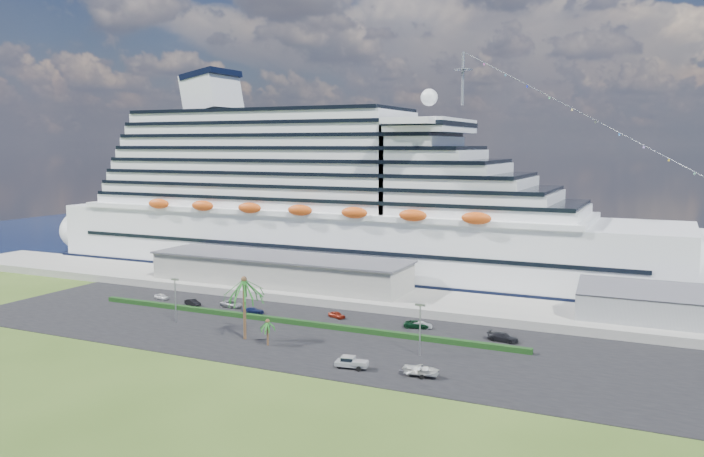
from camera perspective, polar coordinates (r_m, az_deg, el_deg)
The scene contains 22 objects.
ground at distance 111.21m, azimuth -5.70°, elevation -10.31°, with size 420.00×420.00×0.00m, color #344B19.
asphalt_lot at distance 120.37m, azimuth -2.99°, elevation -8.91°, with size 140.00×38.00×0.12m, color black.
wharf at distance 145.59m, azimuth 2.41°, elevation -5.76°, with size 240.00×20.00×1.80m, color gray.
water at distance 230.11m, azimuth 11.08°, elevation -1.40°, with size 420.00×160.00×0.02m, color black.
cruise_ship at distance 173.54m, azimuth -1.07°, elevation 1.59°, with size 191.00×38.00×54.00m.
terminal_building at distance 155.90m, azimuth -6.11°, elevation -3.40°, with size 61.00×15.00×6.30m.
port_shed at distance 134.19m, azimuth 23.48°, elevation -5.91°, with size 24.00×12.31×7.37m.
hedge at distance 128.21m, azimuth -5.12°, elevation -7.70°, with size 88.00×1.10×0.90m, color black.
lamp_post_left at distance 131.93m, azimuth -14.48°, elevation -5.34°, with size 1.60×0.35×8.27m.
lamp_post_right at distance 108.54m, azimuth 5.68°, elevation -7.81°, with size 1.60×0.35×8.27m.
palm_tall at distance 117.40m, azimuth -8.97°, elevation -4.80°, with size 8.82×8.82×11.13m.
palm_short at distance 114.51m, azimuth -7.03°, elevation -7.91°, with size 3.53×3.53×4.56m.
parked_car_0 at distance 152.79m, azimuth -15.54°, elevation -5.47°, with size 1.44×3.58×1.22m, color silver.
parked_car_1 at distance 145.33m, azimuth -13.10°, elevation -6.01°, with size 1.42×4.09×1.35m, color black.
parked_car_2 at distance 142.26m, azimuth -9.98°, elevation -6.21°, with size 2.25×4.89×1.36m, color gray.
parked_car_3 at distance 136.40m, azimuth -8.23°, elevation -6.77°, with size 1.74×4.29×1.25m, color #151F4B.
parked_car_4 at distance 131.80m, azimuth -1.28°, elevation -7.18°, with size 1.48×3.67×1.25m, color maroon.
parked_car_5 at distance 125.19m, azimuth 5.81°, elevation -7.99°, with size 1.30×3.72×1.22m, color #989A9E.
parked_car_6 at distance 125.41m, azimuth 5.43°, elevation -7.93°, with size 2.21×4.80×1.33m, color black.
parked_car_7 at distance 119.35m, azimuth 12.44°, elevation -8.79°, with size 2.12×5.21×1.51m, color black.
pickup_truck at distance 103.16m, azimuth -0.06°, elevation -11.04°, with size 5.17×2.58×1.74m.
boat_trailer at distance 99.95m, azimuth 5.77°, elevation -11.56°, with size 6.13×4.31×1.72m.
Camera 1 is at (54.61, -91.09, 32.97)m, focal length 35.00 mm.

